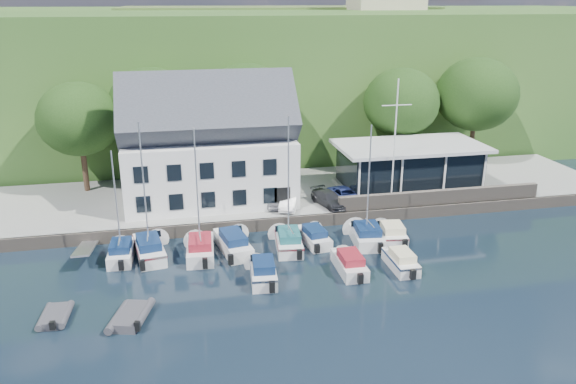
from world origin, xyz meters
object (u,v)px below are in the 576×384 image
boat_r1_7 (391,232)px  boat_r2_2 (263,269)px  harbor_building (209,151)px  boat_r2_4 (401,259)px  flagpole (395,144)px  dinghy_0 (55,315)px  club_pavilion (409,166)px  car_blue (345,195)px  boat_r2_3 (349,261)px  dinghy_1 (131,315)px  car_dgrey (329,199)px  car_white (289,201)px  boat_r1_4 (288,190)px  boat_r1_6 (369,185)px  boat_r1_3 (233,241)px  boat_r1_2 (197,194)px  boat_r1_1 (145,194)px  boat_r1_0 (116,202)px  boat_r1_5 (314,235)px  car_silver (274,198)px

boat_r1_7 → boat_r2_2: 11.48m
harbor_building → boat_r2_4: harbor_building is taller
flagpole → dinghy_0: bearing=-155.1°
club_pavilion → boat_r2_2: bearing=-140.1°
car_blue → boat_r2_4: car_blue is taller
dinghy_0 → boat_r2_3: bearing=11.2°
car_blue → dinghy_1: car_blue is taller
car_dgrey → boat_r2_2: (-7.34, -10.05, -0.85)m
car_white → boat_r2_2: (-3.93, -10.18, -0.87)m
boat_r2_3 → boat_r1_4: bearing=127.2°
harbor_building → boat_r1_6: 14.38m
boat_r1_3 → boat_r2_4: size_ratio=1.35×
car_white → boat_r1_6: size_ratio=0.41×
club_pavilion → boat_r1_7: 10.47m
boat_r1_2 → boat_r1_6: 12.42m
boat_r1_1 → boat_r2_4: bearing=-26.9°
boat_r1_6 → boat_r1_7: (2.02, 0.03, -3.90)m
boat_r2_3 → boat_r1_7: bearing=42.8°
harbor_building → boat_r2_3: size_ratio=2.48×
boat_r1_0 → boat_r1_7: (19.93, -0.79, -3.65)m
club_pavilion → boat_r1_0: bearing=-162.2°
boat_r1_6 → dinghy_1: 18.99m
car_blue → boat_r2_2: car_blue is taller
boat_r1_0 → dinghy_1: boat_r1_0 is taller
club_pavilion → boat_r2_3: (-9.80, -13.09, -2.36)m
boat_r1_2 → dinghy_1: bearing=-115.7°
boat_r1_5 → boat_r2_2: size_ratio=0.98×
harbor_building → boat_r2_2: size_ratio=2.55×
boat_r2_3 → boat_r2_4: 3.58m
harbor_building → boat_r1_5: size_ratio=2.60×
club_pavilion → dinghy_0: (-28.23, -15.52, -2.73)m
boat_r1_0 → boat_r1_5: (14.00, -0.10, -3.66)m
car_blue → boat_r1_6: (-0.34, -6.37, 2.96)m
boat_r1_6 → dinghy_0: boat_r1_6 is taller
boat_r2_4 → dinghy_0: boat_r2_4 is taller
car_white → flagpole: flagpole is taller
car_white → boat_r1_6: bearing=-32.2°
club_pavilion → car_white: bearing=-165.9°
car_silver → boat_r2_4: (6.70, -11.34, -0.96)m
car_white → dinghy_0: (-16.43, -12.57, -1.29)m
boat_r1_0 → boat_r2_4: (18.78, -5.40, -3.66)m
car_dgrey → boat_r1_1: (-14.71, -4.94, 3.17)m
car_blue → boat_r1_4: boat_r1_4 is taller
boat_r1_3 → dinghy_1: boat_r1_3 is taller
boat_r1_3 → boat_r2_3: boat_r1_3 is taller
car_dgrey → boat_r1_4: size_ratio=0.45×
club_pavilion → car_dgrey: (-8.39, -3.08, -1.46)m
car_blue → boat_r1_2: size_ratio=0.39×
car_blue → boat_r1_7: size_ratio=0.70×
dinghy_1 → car_dgrey: bearing=57.0°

